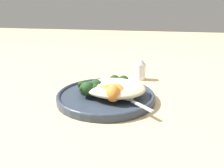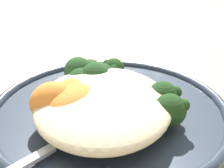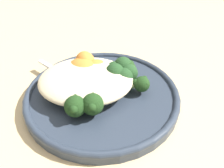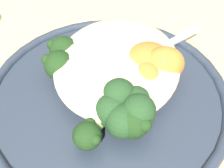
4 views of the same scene
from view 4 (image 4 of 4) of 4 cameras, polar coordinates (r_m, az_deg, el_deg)
ground_plane at (r=0.37m, az=-1.85°, el=-2.00°), size 4.00×4.00×0.00m
plate at (r=0.35m, az=-0.83°, el=-2.53°), size 0.27×0.27×0.02m
quinoa_mound at (r=0.35m, az=0.99°, el=3.75°), size 0.16×0.14×0.04m
broccoli_stalk_0 at (r=0.37m, az=-6.31°, el=5.19°), size 0.04×0.11×0.03m
broccoli_stalk_1 at (r=0.35m, az=-7.43°, el=3.41°), size 0.03×0.11×0.03m
broccoli_stalk_2 at (r=0.34m, az=-0.79°, el=-0.07°), size 0.07×0.06×0.03m
broccoli_stalk_3 at (r=0.31m, az=-1.51°, el=-5.10°), size 0.12×0.05×0.03m
broccoli_stalk_4 at (r=0.31m, az=3.72°, el=-4.97°), size 0.11×0.04×0.04m
sweet_potato_chunk_0 at (r=0.35m, az=5.87°, el=2.66°), size 0.07×0.07×0.03m
sweet_potato_chunk_1 at (r=0.35m, az=5.83°, el=3.92°), size 0.08×0.08×0.04m
sweet_potato_chunk_2 at (r=0.35m, az=9.36°, el=3.52°), size 0.05×0.06×0.04m
sweet_potato_chunk_3 at (r=0.34m, az=6.11°, el=1.36°), size 0.05×0.05×0.04m
kale_tuft at (r=0.30m, az=2.41°, el=-4.37°), size 0.06×0.06×0.04m
spoon at (r=0.39m, az=7.89°, el=6.19°), size 0.09×0.09×0.01m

